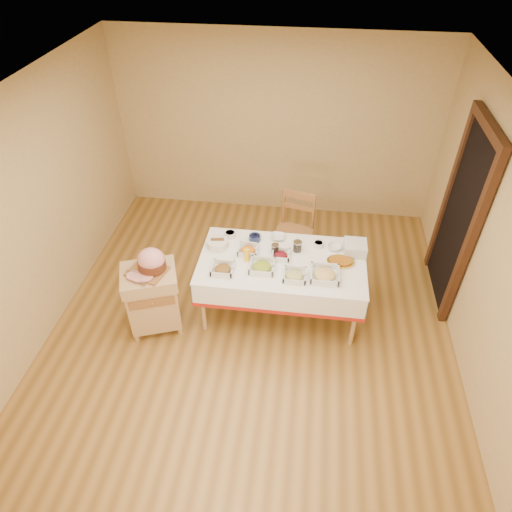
{
  "coord_description": "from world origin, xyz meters",
  "views": [
    {
      "loc": [
        0.52,
        -3.51,
        3.97
      ],
      "look_at": [
        0.02,
        0.2,
        0.88
      ],
      "focal_mm": 32.0,
      "sensor_mm": 36.0,
      "label": 1
    }
  ],
  "objects_px": {
    "dining_chair": "(294,231)",
    "preserve_jar_left": "(275,249)",
    "butcher_cart": "(152,296)",
    "preserve_jar_right": "(297,247)",
    "plate_stack": "(355,248)",
    "mustard_bottle": "(247,254)",
    "ham_on_board": "(151,262)",
    "brass_platter": "(341,261)",
    "bread_basket": "(218,243)",
    "dining_table": "(282,272)"
  },
  "relations": [
    {
      "from": "ham_on_board",
      "to": "preserve_jar_right",
      "type": "distance_m",
      "value": 1.6
    },
    {
      "from": "dining_table",
      "to": "preserve_jar_right",
      "type": "relative_size",
      "value": 14.43
    },
    {
      "from": "brass_platter",
      "to": "bread_basket",
      "type": "bearing_deg",
      "value": 175.8
    },
    {
      "from": "dining_chair",
      "to": "brass_platter",
      "type": "height_order",
      "value": "dining_chair"
    },
    {
      "from": "preserve_jar_left",
      "to": "preserve_jar_right",
      "type": "distance_m",
      "value": 0.25
    },
    {
      "from": "butcher_cart",
      "to": "brass_platter",
      "type": "height_order",
      "value": "butcher_cart"
    },
    {
      "from": "bread_basket",
      "to": "preserve_jar_right",
      "type": "bearing_deg",
      "value": 2.77
    },
    {
      "from": "dining_table",
      "to": "plate_stack",
      "type": "xyz_separation_m",
      "value": [
        0.79,
        0.24,
        0.23
      ]
    },
    {
      "from": "mustard_bottle",
      "to": "ham_on_board",
      "type": "bearing_deg",
      "value": -159.47
    },
    {
      "from": "dining_chair",
      "to": "preserve_jar_right",
      "type": "xyz_separation_m",
      "value": [
        0.07,
        -0.68,
        0.29
      ]
    },
    {
      "from": "preserve_jar_right",
      "to": "preserve_jar_left",
      "type": "bearing_deg",
      "value": -165.23
    },
    {
      "from": "plate_stack",
      "to": "brass_platter",
      "type": "bearing_deg",
      "value": -128.25
    },
    {
      "from": "butcher_cart",
      "to": "preserve_jar_right",
      "type": "relative_size",
      "value": 6.44
    },
    {
      "from": "dining_chair",
      "to": "preserve_jar_left",
      "type": "relative_size",
      "value": 9.4
    },
    {
      "from": "dining_chair",
      "to": "bread_basket",
      "type": "distance_m",
      "value": 1.13
    },
    {
      "from": "preserve_jar_left",
      "to": "plate_stack",
      "type": "height_order",
      "value": "plate_stack"
    },
    {
      "from": "butcher_cart",
      "to": "dining_chair",
      "type": "distance_m",
      "value": 1.96
    },
    {
      "from": "preserve_jar_left",
      "to": "mustard_bottle",
      "type": "height_order",
      "value": "mustard_bottle"
    },
    {
      "from": "ham_on_board",
      "to": "bread_basket",
      "type": "relative_size",
      "value": 1.67
    },
    {
      "from": "butcher_cart",
      "to": "preserve_jar_left",
      "type": "height_order",
      "value": "preserve_jar_left"
    },
    {
      "from": "preserve_jar_right",
      "to": "bread_basket",
      "type": "distance_m",
      "value": 0.9
    },
    {
      "from": "preserve_jar_left",
      "to": "plate_stack",
      "type": "distance_m",
      "value": 0.89
    },
    {
      "from": "dining_table",
      "to": "preserve_jar_right",
      "type": "distance_m",
      "value": 0.33
    },
    {
      "from": "dining_chair",
      "to": "ham_on_board",
      "type": "height_order",
      "value": "ham_on_board"
    },
    {
      "from": "dining_chair",
      "to": "ham_on_board",
      "type": "bearing_deg",
      "value": -137.99
    },
    {
      "from": "mustard_bottle",
      "to": "bread_basket",
      "type": "relative_size",
      "value": 0.78
    },
    {
      "from": "butcher_cart",
      "to": "brass_platter",
      "type": "relative_size",
      "value": 2.7
    },
    {
      "from": "ham_on_board",
      "to": "brass_platter",
      "type": "height_order",
      "value": "ham_on_board"
    },
    {
      "from": "dining_chair",
      "to": "brass_platter",
      "type": "relative_size",
      "value": 3.39
    },
    {
      "from": "brass_platter",
      "to": "dining_table",
      "type": "bearing_deg",
      "value": -175.57
    },
    {
      "from": "dining_table",
      "to": "dining_chair",
      "type": "height_order",
      "value": "dining_chair"
    },
    {
      "from": "plate_stack",
      "to": "preserve_jar_left",
      "type": "bearing_deg",
      "value": -172.64
    },
    {
      "from": "preserve_jar_left",
      "to": "preserve_jar_right",
      "type": "height_order",
      "value": "preserve_jar_right"
    },
    {
      "from": "dining_chair",
      "to": "bread_basket",
      "type": "relative_size",
      "value": 4.19
    },
    {
      "from": "plate_stack",
      "to": "mustard_bottle",
      "type": "bearing_deg",
      "value": -166.03
    },
    {
      "from": "dining_table",
      "to": "butcher_cart",
      "type": "relative_size",
      "value": 2.24
    },
    {
      "from": "mustard_bottle",
      "to": "brass_platter",
      "type": "bearing_deg",
      "value": 5.46
    },
    {
      "from": "dining_chair",
      "to": "plate_stack",
      "type": "relative_size",
      "value": 4.17
    },
    {
      "from": "dining_chair",
      "to": "preserve_jar_left",
      "type": "height_order",
      "value": "dining_chair"
    },
    {
      "from": "bread_basket",
      "to": "plate_stack",
      "type": "bearing_deg",
      "value": 3.46
    },
    {
      "from": "mustard_bottle",
      "to": "bread_basket",
      "type": "height_order",
      "value": "mustard_bottle"
    },
    {
      "from": "bread_basket",
      "to": "plate_stack",
      "type": "relative_size",
      "value": 0.99
    },
    {
      "from": "dining_table",
      "to": "plate_stack",
      "type": "height_order",
      "value": "plate_stack"
    },
    {
      "from": "dining_chair",
      "to": "ham_on_board",
      "type": "distance_m",
      "value": 1.94
    },
    {
      "from": "butcher_cart",
      "to": "ham_on_board",
      "type": "bearing_deg",
      "value": 38.11
    },
    {
      "from": "bread_basket",
      "to": "mustard_bottle",
      "type": "bearing_deg",
      "value": -28.63
    },
    {
      "from": "butcher_cart",
      "to": "dining_chair",
      "type": "xyz_separation_m",
      "value": [
        1.46,
        1.31,
        0.06
      ]
    },
    {
      "from": "mustard_bottle",
      "to": "bread_basket",
      "type": "xyz_separation_m",
      "value": [
        -0.36,
        0.2,
        -0.04
      ]
    },
    {
      "from": "preserve_jar_right",
      "to": "mustard_bottle",
      "type": "distance_m",
      "value": 0.59
    },
    {
      "from": "butcher_cart",
      "to": "preserve_jar_right",
      "type": "xyz_separation_m",
      "value": [
        1.52,
        0.63,
        0.36
      ]
    }
  ]
}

